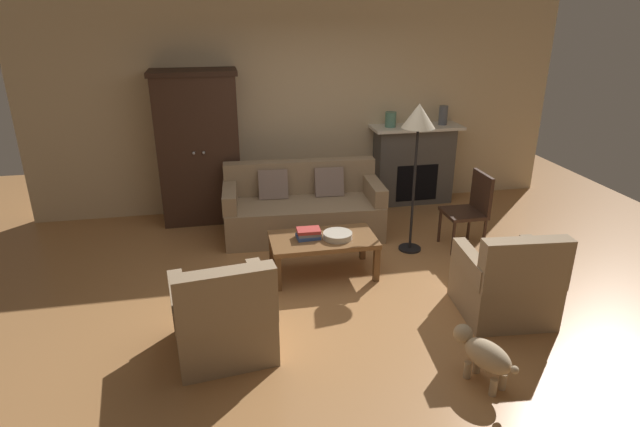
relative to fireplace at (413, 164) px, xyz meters
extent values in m
plane|color=#B27A47|center=(-1.55, -2.30, -0.57)|extent=(9.60, 9.60, 0.00)
cube|color=beige|center=(-1.55, 0.25, 0.83)|extent=(7.20, 0.10, 2.80)
cube|color=#4C4947|center=(0.00, 0.00, -0.03)|extent=(1.10, 0.36, 1.08)
cube|color=black|center=(0.00, -0.18, -0.23)|extent=(0.60, 0.01, 0.52)
cube|color=white|center=(0.00, -0.02, 0.53)|extent=(1.26, 0.48, 0.04)
cube|color=#382319|center=(-2.95, -0.08, 0.37)|extent=(1.00, 0.52, 1.88)
cube|color=#2F1E15|center=(-2.95, -0.08, 1.35)|extent=(1.06, 0.55, 0.06)
sphere|color=#ADAFB5|center=(-3.01, -0.35, 0.41)|extent=(0.04, 0.04, 0.04)
sphere|color=#ADAFB5|center=(-2.89, -0.35, 0.41)|extent=(0.04, 0.04, 0.04)
cube|color=#937A5B|center=(-1.74, -0.86, -0.35)|extent=(1.94, 0.94, 0.44)
cube|color=#937A5B|center=(-1.72, -0.52, 0.08)|extent=(1.91, 0.28, 0.42)
cube|color=#937A5B|center=(-2.62, -0.81, -0.02)|extent=(0.20, 0.81, 0.22)
cube|color=#937A5B|center=(-0.86, -0.90, -0.02)|extent=(0.20, 0.81, 0.22)
cube|color=#7F6B60|center=(-2.08, -0.64, 0.04)|extent=(0.37, 0.20, 0.37)
cube|color=#7F6B60|center=(-1.38, -0.68, 0.04)|extent=(0.37, 0.20, 0.37)
cube|color=brown|center=(-1.71, -1.91, -0.17)|extent=(1.10, 0.60, 0.05)
cube|color=brown|center=(-2.22, -2.17, -0.38)|extent=(0.06, 0.06, 0.37)
cube|color=brown|center=(-1.20, -2.17, -0.38)|extent=(0.06, 0.06, 0.37)
cube|color=brown|center=(-2.22, -1.65, -0.38)|extent=(0.06, 0.06, 0.37)
cube|color=brown|center=(-1.20, -1.65, -0.38)|extent=(0.06, 0.06, 0.37)
cylinder|color=beige|center=(-1.56, -1.96, -0.12)|extent=(0.30, 0.30, 0.06)
cube|color=#38569E|center=(-1.86, -1.89, -0.13)|extent=(0.25, 0.18, 0.03)
cube|color=gray|center=(-1.85, -1.88, -0.10)|extent=(0.24, 0.17, 0.03)
cube|color=#B73833|center=(-1.86, -1.89, -0.07)|extent=(0.25, 0.18, 0.04)
cylinder|color=slate|center=(-0.38, -0.02, 0.65)|extent=(0.15, 0.15, 0.20)
cylinder|color=#565B66|center=(0.38, -0.02, 0.68)|extent=(0.12, 0.12, 0.26)
cube|color=#997F60|center=(-2.78, -3.03, -0.36)|extent=(0.85, 0.85, 0.42)
cube|color=#997F60|center=(-2.74, -3.34, 0.08)|extent=(0.77, 0.25, 0.46)
cube|color=#997F60|center=(-2.45, -2.99, -0.05)|extent=(0.21, 0.71, 0.20)
cube|color=#997F60|center=(-3.11, -3.07, -0.05)|extent=(0.21, 0.71, 0.20)
cube|color=#997F60|center=(-0.24, -2.97, -0.36)|extent=(0.83, 0.83, 0.42)
cube|color=#997F60|center=(-0.26, -3.28, 0.08)|extent=(0.77, 0.23, 0.46)
cube|color=#997F60|center=(0.09, -3.00, -0.05)|extent=(0.18, 0.71, 0.20)
cube|color=#997F60|center=(-0.56, -2.94, -0.05)|extent=(0.18, 0.71, 0.20)
cube|color=#382319|center=(0.02, -1.58, -0.14)|extent=(0.44, 0.44, 0.04)
cylinder|color=#382319|center=(-0.17, -1.39, -0.36)|extent=(0.04, 0.04, 0.41)
cylinder|color=#382319|center=(-0.17, -1.77, -0.36)|extent=(0.04, 0.04, 0.41)
cylinder|color=#382319|center=(0.21, -1.39, -0.36)|extent=(0.04, 0.04, 0.41)
cylinder|color=#382319|center=(0.21, -1.77, -0.36)|extent=(0.04, 0.04, 0.41)
cube|color=#382319|center=(0.22, -1.58, 0.11)|extent=(0.04, 0.44, 0.45)
cylinder|color=black|center=(-0.59, -1.53, -0.56)|extent=(0.26, 0.26, 0.02)
cylinder|color=black|center=(-0.59, -1.53, 0.16)|extent=(0.03, 0.03, 1.46)
cone|color=beige|center=(-0.59, -1.53, 1.01)|extent=(0.36, 0.36, 0.26)
ellipsoid|color=tan|center=(-0.86, -3.86, -0.32)|extent=(0.35, 0.45, 0.22)
sphere|color=tan|center=(-0.96, -3.65, -0.26)|extent=(0.15, 0.15, 0.15)
cylinder|color=tan|center=(-0.96, -3.78, -0.50)|extent=(0.06, 0.06, 0.14)
cylinder|color=tan|center=(-0.86, -3.73, -0.50)|extent=(0.06, 0.06, 0.14)
cylinder|color=tan|center=(-0.86, -4.00, -0.50)|extent=(0.06, 0.06, 0.14)
cylinder|color=tan|center=(-0.76, -3.95, -0.50)|extent=(0.06, 0.06, 0.14)
sphere|color=tan|center=(-0.77, -4.08, -0.30)|extent=(0.06, 0.06, 0.06)
camera|label=1|loc=(-2.72, -6.78, 2.11)|focal=29.46mm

